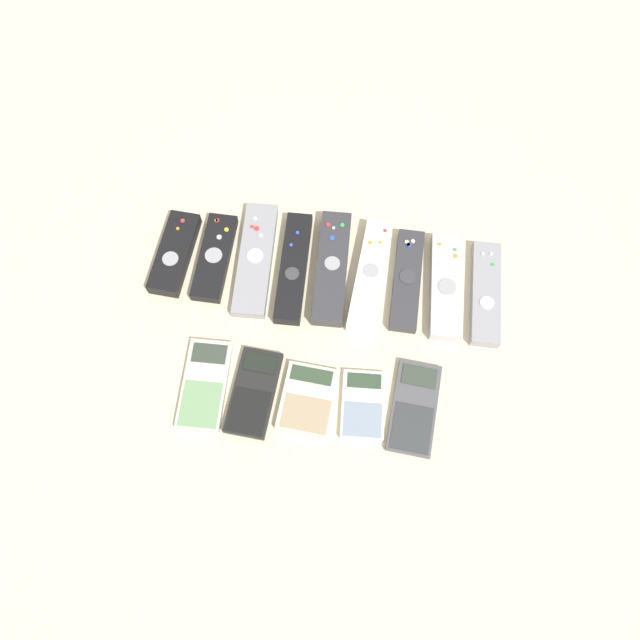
{
  "coord_description": "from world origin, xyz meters",
  "views": [
    {
      "loc": [
        0.06,
        -0.37,
        0.97
      ],
      "look_at": [
        0.0,
        0.03,
        0.01
      ],
      "focal_mm": 35.0,
      "sensor_mm": 36.0,
      "label": 1
    }
  ],
  "objects_px": {
    "remote_0": "(175,253)",
    "calculator_0": "(205,384)",
    "calculator_2": "(308,399)",
    "remote_6": "(407,280)",
    "remote_8": "(486,293)",
    "calculator_1": "(254,392)",
    "calculator_4": "(414,407)",
    "remote_3": "(294,268)",
    "remote_5": "(370,276)",
    "remote_7": "(446,286)",
    "remote_1": "(215,257)",
    "calculator_3": "(363,405)",
    "remote_2": "(256,259)",
    "remote_4": "(332,268)"
  },
  "relations": [
    {
      "from": "calculator_0",
      "to": "calculator_2",
      "type": "distance_m",
      "value": 0.17
    },
    {
      "from": "remote_0",
      "to": "remote_6",
      "type": "height_order",
      "value": "remote_0"
    },
    {
      "from": "calculator_3",
      "to": "remote_5",
      "type": "bearing_deg",
      "value": 89.58
    },
    {
      "from": "remote_2",
      "to": "remote_5",
      "type": "distance_m",
      "value": 0.2
    },
    {
      "from": "calculator_1",
      "to": "remote_4",
      "type": "bearing_deg",
      "value": 71.21
    },
    {
      "from": "remote_3",
      "to": "calculator_2",
      "type": "bearing_deg",
      "value": -77.82
    },
    {
      "from": "remote_5",
      "to": "remote_8",
      "type": "height_order",
      "value": "remote_5"
    },
    {
      "from": "remote_7",
      "to": "calculator_4",
      "type": "relative_size",
      "value": 1.27
    },
    {
      "from": "remote_5",
      "to": "calculator_2",
      "type": "xyz_separation_m",
      "value": [
        -0.07,
        -0.23,
        -0.01
      ]
    },
    {
      "from": "remote_1",
      "to": "remote_8",
      "type": "distance_m",
      "value": 0.47
    },
    {
      "from": "calculator_1",
      "to": "remote_2",
      "type": "bearing_deg",
      "value": 102.59
    },
    {
      "from": "remote_1",
      "to": "calculator_3",
      "type": "height_order",
      "value": "remote_1"
    },
    {
      "from": "remote_2",
      "to": "calculator_3",
      "type": "bearing_deg",
      "value": -50.54
    },
    {
      "from": "remote_0",
      "to": "remote_3",
      "type": "height_order",
      "value": "same"
    },
    {
      "from": "remote_1",
      "to": "remote_3",
      "type": "bearing_deg",
      "value": -0.89
    },
    {
      "from": "remote_2",
      "to": "calculator_0",
      "type": "bearing_deg",
      "value": -103.11
    },
    {
      "from": "remote_1",
      "to": "calculator_2",
      "type": "bearing_deg",
      "value": -49.19
    },
    {
      "from": "remote_8",
      "to": "calculator_4",
      "type": "xyz_separation_m",
      "value": [
        -0.1,
        -0.21,
        -0.0
      ]
    },
    {
      "from": "calculator_4",
      "to": "calculator_2",
      "type": "bearing_deg",
      "value": -173.03
    },
    {
      "from": "remote_1",
      "to": "remote_6",
      "type": "distance_m",
      "value": 0.34
    },
    {
      "from": "calculator_2",
      "to": "remote_0",
      "type": "bearing_deg",
      "value": 143.02
    },
    {
      "from": "remote_5",
      "to": "calculator_3",
      "type": "xyz_separation_m",
      "value": [
        0.01,
        -0.23,
        -0.01
      ]
    },
    {
      "from": "remote_1",
      "to": "remote_3",
      "type": "height_order",
      "value": "remote_3"
    },
    {
      "from": "remote_4",
      "to": "calculator_4",
      "type": "height_order",
      "value": "remote_4"
    },
    {
      "from": "remote_3",
      "to": "calculator_3",
      "type": "bearing_deg",
      "value": -59.04
    },
    {
      "from": "remote_2",
      "to": "calculator_2",
      "type": "height_order",
      "value": "remote_2"
    },
    {
      "from": "calculator_2",
      "to": "calculator_3",
      "type": "relative_size",
      "value": 1.01
    },
    {
      "from": "remote_3",
      "to": "remote_7",
      "type": "relative_size",
      "value": 1.07
    },
    {
      "from": "remote_0",
      "to": "calculator_3",
      "type": "distance_m",
      "value": 0.42
    },
    {
      "from": "remote_6",
      "to": "calculator_0",
      "type": "xyz_separation_m",
      "value": [
        -0.31,
        -0.23,
        -0.0
      ]
    },
    {
      "from": "remote_6",
      "to": "calculator_2",
      "type": "height_order",
      "value": "remote_6"
    },
    {
      "from": "remote_1",
      "to": "remote_5",
      "type": "bearing_deg",
      "value": -0.03
    },
    {
      "from": "remote_3",
      "to": "remote_8",
      "type": "distance_m",
      "value": 0.33
    },
    {
      "from": "remote_8",
      "to": "calculator_2",
      "type": "bearing_deg",
      "value": -141.74
    },
    {
      "from": "remote_4",
      "to": "calculator_2",
      "type": "bearing_deg",
      "value": -94.39
    },
    {
      "from": "remote_3",
      "to": "remote_2",
      "type": "bearing_deg",
      "value": 170.88
    },
    {
      "from": "remote_0",
      "to": "calculator_0",
      "type": "height_order",
      "value": "remote_0"
    },
    {
      "from": "remote_4",
      "to": "remote_6",
      "type": "distance_m",
      "value": 0.13
    },
    {
      "from": "remote_2",
      "to": "calculator_3",
      "type": "relative_size",
      "value": 1.91
    },
    {
      "from": "calculator_0",
      "to": "remote_3",
      "type": "bearing_deg",
      "value": 61.98
    },
    {
      "from": "remote_2",
      "to": "calculator_1",
      "type": "distance_m",
      "value": 0.24
    },
    {
      "from": "remote_6",
      "to": "remote_8",
      "type": "height_order",
      "value": "same"
    },
    {
      "from": "remote_5",
      "to": "remote_7",
      "type": "xyz_separation_m",
      "value": [
        0.13,
        -0.0,
        -0.0
      ]
    },
    {
      "from": "calculator_0",
      "to": "calculator_3",
      "type": "bearing_deg",
      "value": -1.8
    },
    {
      "from": "remote_4",
      "to": "calculator_2",
      "type": "distance_m",
      "value": 0.24
    },
    {
      "from": "remote_1",
      "to": "remote_2",
      "type": "distance_m",
      "value": 0.07
    },
    {
      "from": "calculator_2",
      "to": "remote_3",
      "type": "bearing_deg",
      "value": 107.6
    },
    {
      "from": "remote_0",
      "to": "calculator_0",
      "type": "xyz_separation_m",
      "value": [
        0.1,
        -0.23,
        -0.01
      ]
    },
    {
      "from": "remote_0",
      "to": "remote_2",
      "type": "height_order",
      "value": "remote_0"
    },
    {
      "from": "calculator_0",
      "to": "calculator_1",
      "type": "relative_size",
      "value": 1.04
    }
  ]
}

